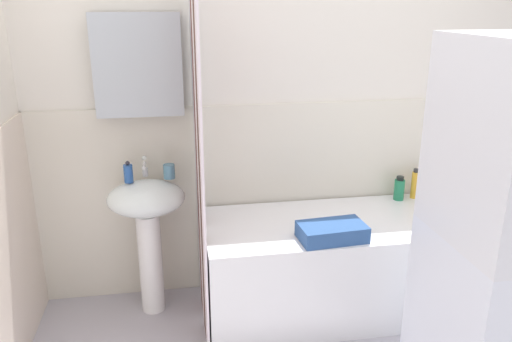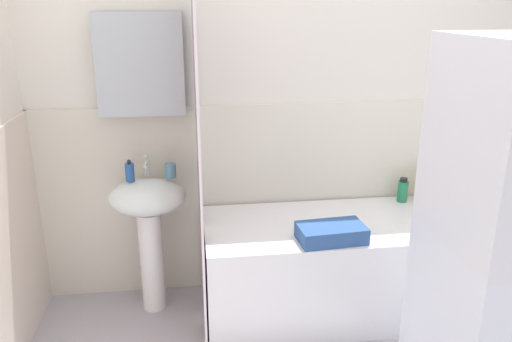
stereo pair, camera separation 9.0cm
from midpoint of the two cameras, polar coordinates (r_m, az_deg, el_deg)
The scene contains 11 objects.
wall_back_tiled at distance 3.13m, azimuth 1.90°, elevation 6.49°, with size 3.60×0.18×2.40m.
sink at distance 3.02m, azimuth -12.88°, elevation -5.11°, with size 0.44×0.34×0.82m.
faucet at distance 3.00m, azimuth -13.18°, elevation 0.43°, with size 0.03×0.12×0.12m.
soap_dispenser at distance 2.94m, azimuth -14.94°, elevation -0.24°, with size 0.05×0.05×0.13m.
toothbrush_cup at distance 2.96m, azimuth -10.55°, elevation -0.05°, with size 0.06×0.06×0.08m, color teal.
bathtub at distance 3.14m, azimuth 8.27°, elevation -10.28°, with size 1.58×0.69×0.57m, color white.
shower_curtain at distance 2.73m, azimuth -7.36°, elevation 1.56°, with size 0.01×0.69×2.00m.
shampoo_bottle at distance 3.47m, azimuth 18.15°, elevation -1.14°, with size 0.06×0.06×0.22m.
conditioner_bottle at distance 3.43m, azimuth 16.59°, elevation -1.43°, with size 0.04×0.04×0.20m.
body_wash_bottle at distance 3.38m, azimuth 14.98°, elevation -1.95°, with size 0.07×0.07×0.16m.
towel_folded at distance 2.77m, azimuth 7.57°, elevation -6.77°, with size 0.35×0.20×0.09m, color #2E518C.
Camera 1 is at (-0.71, -1.73, 1.79)m, focal length 35.78 mm.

